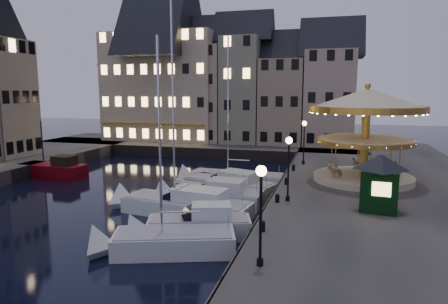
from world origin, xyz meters
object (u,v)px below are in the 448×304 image
(bollard_b, at_px, (277,198))
(streetlamp_a, at_px, (261,201))
(bollard_d, at_px, (294,167))
(red_fishing_boat, at_px, (54,170))
(motorboat_d, at_px, (210,196))
(streetlamp_b, at_px, (289,160))
(motorboat_c, at_px, (181,205))
(motorboat_f, at_px, (231,179))
(motorboat_e, at_px, (225,185))
(bollard_c, at_px, (286,181))
(ticket_kiosk, at_px, (380,173))
(streetlamp_c, at_px, (304,136))
(carousel, at_px, (366,117))
(bollard_a, at_px, (262,225))
(motorboat_b, at_px, (192,226))
(motorboat_a, at_px, (163,243))

(bollard_b, bearing_deg, streetlamp_a, -86.39)
(bollard_d, xyz_separation_m, red_fishing_boat, (-22.76, -3.02, -0.92))
(motorboat_d, bearing_deg, streetlamp_b, -20.25)
(motorboat_c, bearing_deg, motorboat_f, 83.35)
(bollard_d, distance_m, motorboat_e, 6.75)
(motorboat_c, distance_m, motorboat_f, 9.31)
(bollard_c, distance_m, ticket_kiosk, 8.17)
(motorboat_c, bearing_deg, streetlamp_c, 63.60)
(streetlamp_a, height_order, carousel, carousel)
(carousel, bearing_deg, bollard_a, -113.11)
(streetlamp_a, xyz_separation_m, streetlamp_b, (0.00, 10.00, 0.00))
(carousel, bearing_deg, bollard_d, 154.88)
(ticket_kiosk, bearing_deg, motorboat_b, -159.58)
(bollard_a, bearing_deg, ticket_kiosk, 41.66)
(bollard_c, xyz_separation_m, ticket_kiosk, (6.05, -5.12, 1.99))
(motorboat_e, bearing_deg, carousel, 8.27)
(motorboat_e, bearing_deg, streetlamp_b, -44.96)
(motorboat_b, xyz_separation_m, motorboat_e, (-0.81, 10.25, 0.01))
(motorboat_c, bearing_deg, red_fishing_boat, 154.58)
(motorboat_b, relative_size, motorboat_e, 0.80)
(streetlamp_a, height_order, bollard_d, streetlamp_a)
(motorboat_e, bearing_deg, bollard_d, 39.44)
(motorboat_e, height_order, carousel, carousel)
(motorboat_a, height_order, motorboat_b, motorboat_a)
(motorboat_a, distance_m, motorboat_d, 9.26)
(streetlamp_a, relative_size, streetlamp_c, 1.00)
(streetlamp_b, bearing_deg, motorboat_d, 159.75)
(streetlamp_a, bearing_deg, motorboat_c, 127.44)
(bollard_d, height_order, ticket_kiosk, ticket_kiosk)
(motorboat_c, relative_size, carousel, 1.52)
(streetlamp_b, height_order, motorboat_a, motorboat_a)
(streetlamp_a, relative_size, ticket_kiosk, 1.08)
(streetlamp_c, height_order, carousel, carousel)
(bollard_b, bearing_deg, streetlamp_b, 39.81)
(bollard_b, distance_m, bollard_c, 5.00)
(carousel, bearing_deg, bollard_b, -126.00)
(streetlamp_c, distance_m, ticket_kiosk, 15.14)
(bollard_c, xyz_separation_m, bollard_d, (0.00, 5.50, 0.00))
(motorboat_d, bearing_deg, motorboat_a, -88.05)
(streetlamp_c, relative_size, bollard_d, 7.32)
(motorboat_c, height_order, motorboat_f, motorboat_c)
(motorboat_c, bearing_deg, bollard_a, -38.99)
(motorboat_c, relative_size, motorboat_f, 1.06)
(streetlamp_a, xyz_separation_m, ticket_kiosk, (5.45, 9.38, -0.43))
(bollard_c, distance_m, motorboat_e, 5.40)
(streetlamp_b, relative_size, bollard_c, 7.32)
(bollard_c, bearing_deg, motorboat_b, -115.84)
(bollard_b, relative_size, ticket_kiosk, 0.15)
(motorboat_d, distance_m, motorboat_f, 6.31)
(motorboat_d, distance_m, ticket_kiosk, 12.08)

